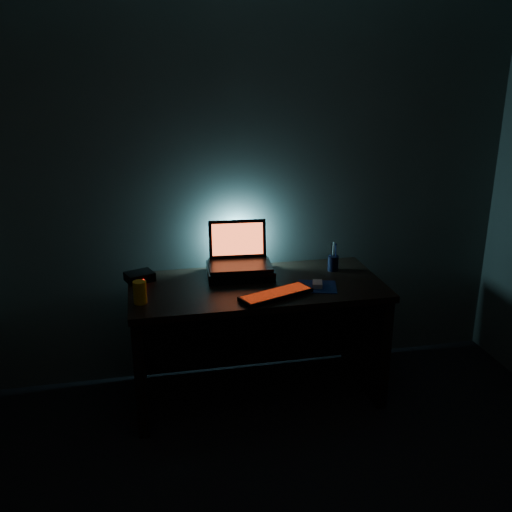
% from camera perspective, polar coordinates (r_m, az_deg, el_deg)
% --- Properties ---
extents(room, '(3.50, 4.00, 2.50)m').
position_cam_1_polar(room, '(1.76, 11.01, -6.74)').
color(room, black).
rests_on(room, ground).
extents(desk, '(1.50, 0.70, 0.75)m').
position_cam_1_polar(desk, '(3.54, -0.09, -6.40)').
color(desk, black).
rests_on(desk, ground).
extents(riser, '(0.42, 0.33, 0.06)m').
position_cam_1_polar(riser, '(3.51, -1.61, -1.51)').
color(riser, black).
rests_on(riser, desk).
extents(laptop, '(0.40, 0.31, 0.26)m').
position_cam_1_polar(laptop, '(3.53, -1.72, 0.14)').
color(laptop, black).
rests_on(laptop, riser).
extents(keyboard, '(0.45, 0.28, 0.03)m').
position_cam_1_polar(keyboard, '(3.21, 2.00, -3.86)').
color(keyboard, black).
rests_on(keyboard, desk).
extents(mousepad, '(0.27, 0.25, 0.00)m').
position_cam_1_polar(mousepad, '(3.36, 6.16, -3.06)').
color(mousepad, '#0B1C4E').
rests_on(mousepad, desk).
extents(mouse, '(0.08, 0.10, 0.03)m').
position_cam_1_polar(mouse, '(3.36, 6.17, -2.81)').
color(mouse, '#9B9CA1').
rests_on(mouse, mousepad).
extents(pen_cup, '(0.08, 0.08, 0.10)m').
position_cam_1_polar(pen_cup, '(3.62, 7.72, -0.71)').
color(pen_cup, black).
rests_on(pen_cup, desk).
extents(juice_glass, '(0.09, 0.09, 0.13)m').
position_cam_1_polar(juice_glass, '(3.17, -11.52, -3.58)').
color(juice_glass, '#D19C0B').
rests_on(juice_glass, desk).
extents(router, '(0.19, 0.18, 0.05)m').
position_cam_1_polar(router, '(3.50, -11.57, -2.02)').
color(router, black).
rests_on(router, desk).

